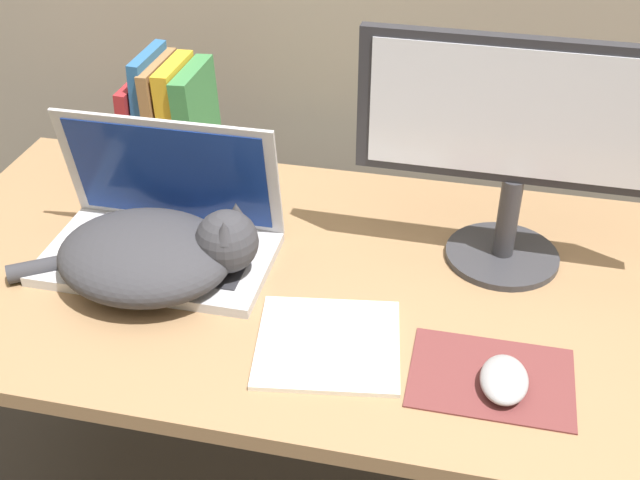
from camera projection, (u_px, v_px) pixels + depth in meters
The scene contains 8 objects.
desk at pixel (324, 308), 1.39m from camera, with size 1.45×0.73×0.72m.
laptop at pixel (162, 232), 1.39m from camera, with size 0.39×0.23×0.24m.
cat at pixel (155, 254), 1.32m from camera, with size 0.42×0.25×0.13m.
external_monitor at pixel (520, 138), 1.27m from camera, with size 0.52×0.20×0.40m.
mousepad at pixel (491, 377), 1.15m from camera, with size 0.23×0.17×0.00m.
computer_mouse at pixel (504, 380), 1.13m from camera, with size 0.07×0.10×0.03m.
book_row at pixel (171, 122), 1.58m from camera, with size 0.16×0.17×0.26m.
notepad at pixel (328, 344), 1.21m from camera, with size 0.24×0.24×0.01m.
Camera 1 is at (0.23, -0.69, 1.53)m, focal length 45.00 mm.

